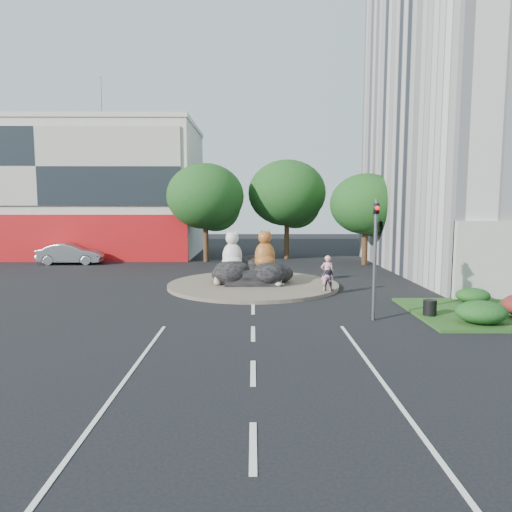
# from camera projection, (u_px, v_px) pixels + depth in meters

# --- Properties ---
(ground) EXTENTS (120.00, 120.00, 0.00)m
(ground) POSITION_uv_depth(u_px,v_px,m) (253.00, 334.00, 16.95)
(ground) COLOR black
(ground) RESTS_ON ground
(roundabout_island) EXTENTS (10.00, 10.00, 0.20)m
(roundabout_island) POSITION_uv_depth(u_px,v_px,m) (253.00, 285.00, 26.88)
(roundabout_island) COLOR brown
(roundabout_island) RESTS_ON ground
(rock_plinth) EXTENTS (3.20, 2.60, 0.90)m
(rock_plinth) POSITION_uv_depth(u_px,v_px,m) (253.00, 276.00, 26.82)
(rock_plinth) COLOR black
(rock_plinth) RESTS_ON roundabout_island
(shophouse_block) EXTENTS (25.20, 12.30, 17.40)m
(shophouse_block) POSITION_uv_depth(u_px,v_px,m) (66.00, 191.00, 43.90)
(shophouse_block) COLOR beige
(shophouse_block) RESTS_ON ground
(tree_left) EXTENTS (6.46, 6.46, 8.27)m
(tree_left) POSITION_uv_depth(u_px,v_px,m) (206.00, 200.00, 38.28)
(tree_left) COLOR #382314
(tree_left) RESTS_ON ground
(tree_mid) EXTENTS (6.84, 6.84, 8.76)m
(tree_mid) POSITION_uv_depth(u_px,v_px,m) (288.00, 196.00, 40.28)
(tree_mid) COLOR #382314
(tree_mid) RESTS_ON ground
(tree_right) EXTENTS (5.70, 5.70, 7.30)m
(tree_right) POSITION_uv_depth(u_px,v_px,m) (366.00, 207.00, 36.44)
(tree_right) COLOR #382314
(tree_right) RESTS_ON ground
(hedge_near_green) EXTENTS (2.00, 1.60, 0.90)m
(hedge_near_green) POSITION_uv_depth(u_px,v_px,m) (481.00, 312.00, 17.94)
(hedge_near_green) COLOR #113613
(hedge_near_green) RESTS_ON grass_verge
(hedge_back_green) EXTENTS (1.60, 1.28, 0.72)m
(hedge_back_green) POSITION_uv_depth(u_px,v_px,m) (473.00, 295.00, 21.74)
(hedge_back_green) COLOR #113613
(hedge_back_green) RESTS_ON grass_verge
(traffic_light) EXTENTS (0.44, 1.24, 5.00)m
(traffic_light) POSITION_uv_depth(u_px,v_px,m) (378.00, 233.00, 18.57)
(traffic_light) COLOR #595B60
(traffic_light) RESTS_ON ground
(street_lamp) EXTENTS (2.34, 0.22, 8.06)m
(street_lamp) POSITION_uv_depth(u_px,v_px,m) (491.00, 209.00, 24.48)
(street_lamp) COLOR #595B60
(street_lamp) RESTS_ON ground
(cat_white) EXTENTS (1.51, 1.37, 2.23)m
(cat_white) POSITION_uv_depth(u_px,v_px,m) (232.00, 249.00, 26.61)
(cat_white) COLOR beige
(cat_white) RESTS_ON rock_plinth
(cat_tabby) EXTENTS (1.39, 1.21, 2.29)m
(cat_tabby) POSITION_uv_depth(u_px,v_px,m) (265.00, 248.00, 26.73)
(cat_tabby) COLOR #BA7D26
(cat_tabby) RESTS_ON rock_plinth
(kitten_calico) EXTENTS (0.64, 0.61, 0.82)m
(kitten_calico) POSITION_uv_depth(u_px,v_px,m) (217.00, 278.00, 26.16)
(kitten_calico) COLOR beige
(kitten_calico) RESTS_ON roundabout_island
(kitten_white) EXTENTS (0.71, 0.70, 0.90)m
(kitten_white) POSITION_uv_depth(u_px,v_px,m) (278.00, 278.00, 25.75)
(kitten_white) COLOR silver
(kitten_white) RESTS_ON roundabout_island
(pedestrian_pink) EXTENTS (0.72, 0.49, 1.90)m
(pedestrian_pink) POSITION_uv_depth(u_px,v_px,m) (327.00, 273.00, 24.39)
(pedestrian_pink) COLOR pink
(pedestrian_pink) RESTS_ON roundabout_island
(pedestrian_dark) EXTENTS (0.89, 0.80, 1.52)m
(pedestrian_dark) POSITION_uv_depth(u_px,v_px,m) (327.00, 276.00, 24.47)
(pedestrian_dark) COLOR #22212A
(pedestrian_dark) RESTS_ON roundabout_island
(parked_car) EXTENTS (5.13, 1.91, 1.68)m
(parked_car) POSITION_uv_depth(u_px,v_px,m) (71.00, 254.00, 37.05)
(parked_car) COLOR #9B9DA2
(parked_car) RESTS_ON ground
(litter_bin) EXTENTS (0.60, 0.60, 0.65)m
(litter_bin) POSITION_uv_depth(u_px,v_px,m) (430.00, 308.00, 19.31)
(litter_bin) COLOR black
(litter_bin) RESTS_ON grass_verge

